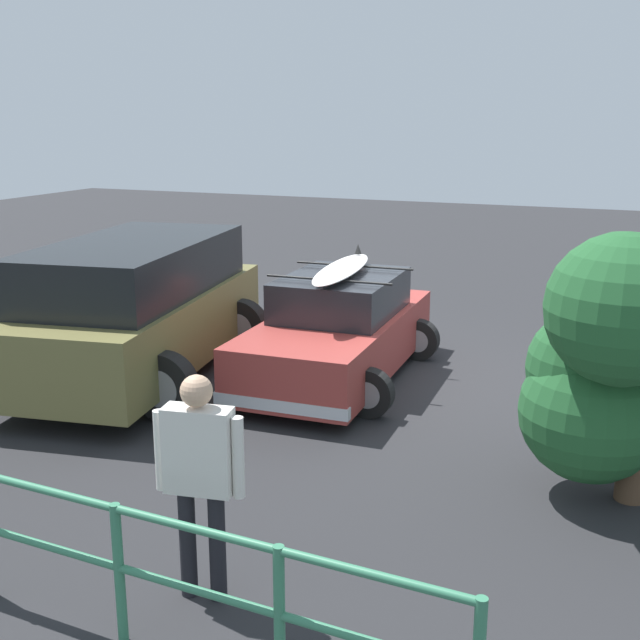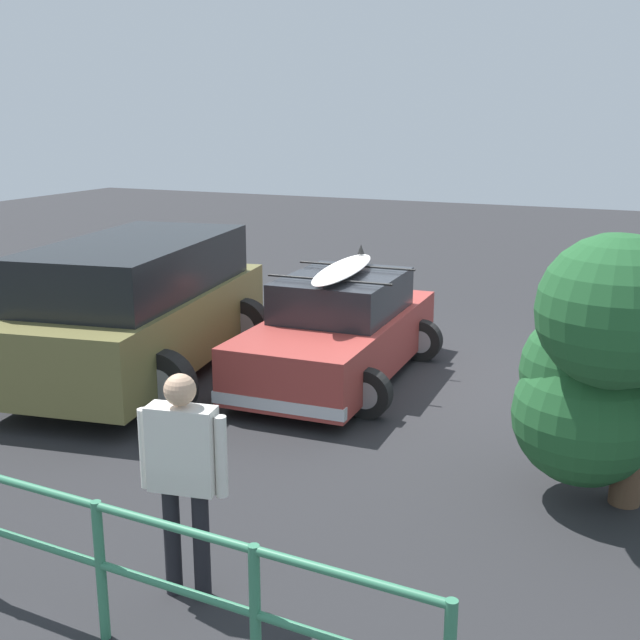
% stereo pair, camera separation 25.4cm
% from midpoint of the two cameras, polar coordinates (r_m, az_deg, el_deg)
% --- Properties ---
extents(ground_plane, '(44.00, 44.00, 0.02)m').
position_cam_midpoint_polar(ground_plane, '(10.89, 4.07, -4.10)').
color(ground_plane, '#28282B').
rests_on(ground_plane, ground).
extents(sedan_car, '(2.31, 3.99, 1.66)m').
position_cam_midpoint_polar(sedan_car, '(10.65, 0.62, -0.79)').
color(sedan_car, '#9E3833').
rests_on(sedan_car, ground).
extents(suv_car, '(3.19, 4.90, 1.86)m').
position_cam_midpoint_polar(suv_car, '(10.88, -13.54, 0.84)').
color(suv_car, brown).
rests_on(suv_car, ground).
extents(person_bystander, '(0.66, 0.27, 1.71)m').
position_cam_midpoint_polar(person_bystander, '(5.82, -9.83, -10.29)').
color(person_bystander, black).
rests_on(person_bystander, ground).
extents(bush_near_left, '(2.04, 2.12, 2.54)m').
position_cam_midpoint_polar(bush_near_left, '(7.54, 19.39, -3.45)').
color(bush_near_left, brown).
rests_on(bush_near_left, ground).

